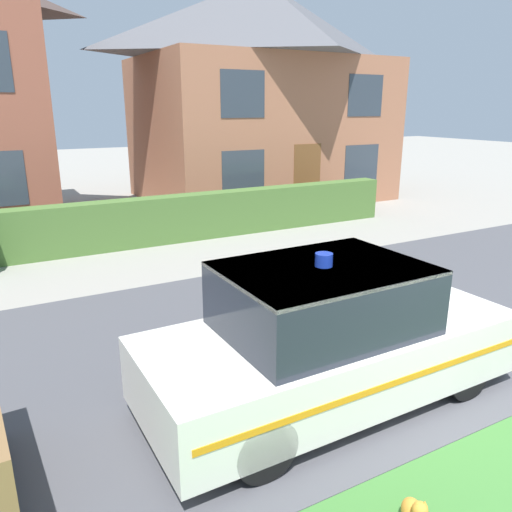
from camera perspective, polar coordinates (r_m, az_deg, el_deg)
road_strip at (r=7.78m, az=6.89°, el=-7.85°), size 28.00×5.89×0.01m
garden_hedge at (r=12.24m, az=-13.04°, el=3.76°), size 14.21×0.53×1.14m
police_car at (r=5.67m, az=8.28°, el=-9.24°), size 4.31×1.79×1.74m
house_right at (r=18.52m, az=0.53°, el=18.29°), size 8.56×6.22×7.30m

